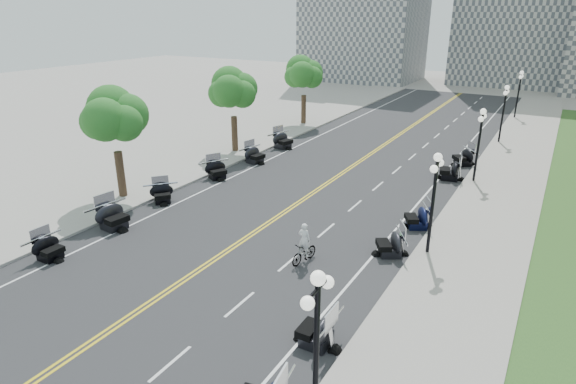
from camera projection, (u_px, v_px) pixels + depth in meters
The scene contains 45 objects.
ground at pixel (234, 246), 24.05m from camera, with size 160.00×160.00×0.00m, color gray.
road at pixel (322, 187), 32.15m from camera, with size 16.00×90.00×0.01m, color #333335.
centerline_yellow_a at pixel (320, 186), 32.21m from camera, with size 0.12×90.00×0.00m, color yellow.
centerline_yellow_b at pixel (324, 187), 32.09m from camera, with size 0.12×90.00×0.00m, color yellow.
edge_line_north at pixel (417, 205), 29.16m from camera, with size 0.12×90.00×0.00m, color white.
edge_line_south at pixel (243, 172), 35.14m from camera, with size 0.12×90.00×0.00m, color white.
lane_dash_4 at pixel (170, 363), 16.07m from camera, with size 0.12×2.00×0.00m, color white.
lane_dash_5 at pixel (240, 304), 19.31m from camera, with size 0.12×2.00×0.00m, color white.
lane_dash_6 at pixel (289, 262), 22.55m from camera, with size 0.12×2.00×0.00m, color white.
lane_dash_7 at pixel (326, 230), 25.79m from camera, with size 0.12×2.00×0.00m, color white.
lane_dash_8 at pixel (355, 206), 29.04m from camera, with size 0.12×2.00×0.00m, color white.
lane_dash_9 at pixel (378, 186), 32.28m from camera, with size 0.12×2.00×0.00m, color white.
lane_dash_10 at pixel (397, 170), 35.52m from camera, with size 0.12×2.00×0.00m, color white.
lane_dash_11 at pixel (412, 157), 38.76m from camera, with size 0.12×2.00×0.00m, color white.
lane_dash_12 at pixel (426, 145), 42.00m from camera, with size 0.12×2.00×0.00m, color white.
lane_dash_13 at pixel (437, 136), 45.24m from camera, with size 0.12×2.00×0.00m, color white.
lane_dash_14 at pixel (447, 127), 48.48m from camera, with size 0.12×2.00×0.00m, color white.
lane_dash_15 at pixel (455, 120), 51.73m from camera, with size 0.12×2.00×0.00m, color white.
lane_dash_16 at pixel (463, 113), 54.97m from camera, with size 0.12×2.00×0.00m, color white.
lane_dash_17 at pixel (470, 108), 58.21m from camera, with size 0.12×2.00×0.00m, color white.
lane_dash_18 at pixel (476, 103), 61.45m from camera, with size 0.12×2.00×0.00m, color white.
lane_dash_19 at pixel (481, 98), 64.69m from camera, with size 0.12×2.00×0.00m, color white.
sidewalk_north at pixel (489, 218), 27.23m from camera, with size 5.00×90.00×0.15m, color #9E9991.
sidewalk_south at pixel (200, 163), 37.03m from camera, with size 5.00×90.00×0.15m, color #9E9991.
street_lamp_1 at pixel (316, 354), 12.63m from camera, with size 0.50×1.20×4.90m, color black, non-canonical shape.
street_lamp_2 at pixel (433, 205), 22.36m from camera, with size 0.50×1.20×4.90m, color black, non-canonical shape.
street_lamp_3 at pixel (478, 146), 32.08m from camera, with size 0.50×1.20×4.90m, color black, non-canonical shape.
street_lamp_4 at pixel (503, 114), 41.81m from camera, with size 0.50×1.20×4.90m, color black, non-canonical shape.
street_lamp_5 at pixel (518, 95), 51.53m from camera, with size 0.50×1.20×4.90m, color black, non-canonical shape.
tree_2 at pixel (114, 123), 28.66m from camera, with size 4.80×4.80×9.20m, color #235619, non-canonical shape.
tree_3 at pixel (233, 95), 38.38m from camera, with size 4.80×4.80×9.20m, color #235619, non-canonical shape.
tree_4 at pixel (304, 78), 48.11m from camera, with size 4.80×4.80×9.20m, color #235619, non-canonical shape.
motorcycle_n_4 at pixel (316, 329), 16.77m from camera, with size 1.91×1.91×1.34m, color black, non-canonical shape.
motorcycle_n_6 at pixel (390, 242), 22.99m from camera, with size 1.91×1.91×1.34m, color black, non-canonical shape.
motorcycle_n_7 at pixel (417, 216), 25.94m from camera, with size 1.89×1.89×1.33m, color black, non-canonical shape.
motorcycle_n_9 at pixel (450, 169), 33.34m from camera, with size 2.17×2.17×1.52m, color black, non-canonical shape.
motorcycle_n_10 at pixel (463, 156), 36.41m from camera, with size 2.04×2.04×1.43m, color black, non-canonical shape.
motorcycle_s_4 at pixel (49, 247), 22.63m from camera, with size 1.77×1.77×1.24m, color black, non-canonical shape.
motorcycle_s_5 at pixel (113, 215), 25.78m from camera, with size 2.18×2.18×1.52m, color black, non-canonical shape.
motorcycle_s_6 at pixel (162, 193), 29.37m from camera, with size 1.79×1.79×1.26m, color black, non-canonical shape.
motorcycle_s_7 at pixel (217, 169), 33.54m from camera, with size 1.95×1.95×1.36m, color black, non-canonical shape.
motorcycle_s_8 at pixel (255, 154), 36.98m from camera, with size 2.00×2.00×1.40m, color black, non-canonical shape.
motorcycle_s_9 at pixel (283, 140), 40.95m from camera, with size 2.15×2.15×1.50m, color black, non-canonical shape.
bicycle at pixel (304, 253), 22.36m from camera, with size 0.48×1.71×1.03m, color #A51414.
cyclist_rider at pixel (305, 226), 21.89m from camera, with size 0.60×0.40×1.65m, color white.
Camera 1 is at (13.10, -17.30, 11.07)m, focal length 30.00 mm.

